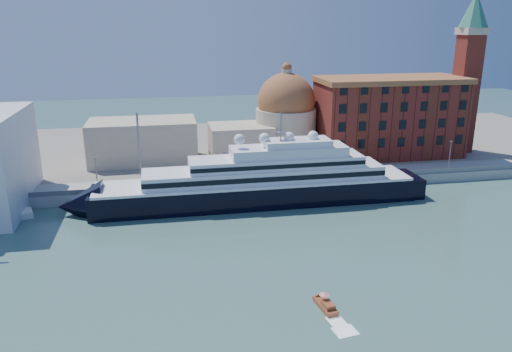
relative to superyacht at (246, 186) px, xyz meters
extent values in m
plane|color=#345B54|center=(-3.96, -23.00, -4.33)|extent=(400.00, 400.00, 0.00)
cube|color=gray|center=(-3.96, 11.00, -3.08)|extent=(180.00, 10.00, 2.50)
cube|color=slate|center=(-3.96, 52.00, -3.33)|extent=(260.00, 72.00, 2.00)
cube|color=slate|center=(-3.96, 6.50, -1.23)|extent=(180.00, 0.10, 1.20)
cube|color=black|center=(2.28, 0.00, -2.23)|extent=(74.40, 11.45, 6.20)
cone|color=black|center=(-36.82, 0.00, -2.23)|extent=(9.54, 11.45, 11.45)
cube|color=black|center=(39.48, 0.00, -2.42)|extent=(5.72, 10.49, 5.72)
cube|color=white|center=(2.28, 0.00, 1.11)|extent=(72.49, 11.64, 0.57)
cube|color=white|center=(4.19, 0.00, 2.82)|extent=(55.32, 9.54, 2.86)
cube|color=black|center=(4.19, -4.76, 2.82)|extent=(55.32, 0.15, 1.14)
cube|color=white|center=(7.05, 0.00, 5.50)|extent=(40.06, 8.58, 2.48)
cube|color=white|center=(9.91, 0.00, 7.88)|extent=(26.71, 7.63, 2.29)
cube|color=white|center=(11.82, 0.00, 9.79)|extent=(15.26, 6.68, 1.53)
cylinder|color=slate|center=(8.01, 0.00, 13.79)|extent=(0.29, 0.29, 6.68)
sphere|color=white|center=(-1.53, 0.00, 11.12)|extent=(2.48, 2.48, 2.48)
sphere|color=white|center=(4.19, 0.00, 11.12)|extent=(2.48, 2.48, 2.48)
sphere|color=white|center=(9.91, 0.00, 11.12)|extent=(2.48, 2.48, 2.48)
sphere|color=white|center=(15.64, 0.00, 11.12)|extent=(2.48, 2.48, 2.48)
cube|color=white|center=(-53.06, -0.38, -3.73)|extent=(12.73, 7.62, 1.61)
cube|color=white|center=(-51.15, 0.25, -2.42)|extent=(4.61, 3.65, 1.21)
cube|color=brown|center=(3.95, -45.95, -4.02)|extent=(2.49, 5.44, 0.87)
cube|color=brown|center=(4.08, -46.82, -3.28)|extent=(1.70, 2.37, 0.70)
cylinder|color=slate|center=(3.89, -45.52, -2.93)|extent=(0.05, 0.05, 1.40)
cone|color=red|center=(3.89, -45.52, -2.14)|extent=(1.57, 1.57, 0.35)
cube|color=maroon|center=(48.04, 29.00, 8.67)|extent=(42.00, 18.00, 22.00)
cube|color=#935630|center=(48.04, 29.00, 20.17)|extent=(43.00, 19.00, 1.50)
cube|color=maroon|center=(72.04, 29.00, 15.17)|extent=(6.00, 6.00, 35.00)
cube|color=beige|center=(72.04, 29.00, 33.67)|extent=(7.00, 7.00, 2.00)
cone|color=#397D61|center=(72.04, 29.00, 39.67)|extent=(8.40, 8.40, 10.00)
cylinder|color=beige|center=(18.04, 35.00, 4.67)|extent=(18.00, 18.00, 14.00)
sphere|color=#935630|center=(18.04, 35.00, 13.67)|extent=(17.00, 17.00, 17.00)
cylinder|color=beige|center=(18.04, 35.00, 21.67)|extent=(3.00, 3.00, 3.00)
cube|color=beige|center=(4.04, 33.00, 2.67)|extent=(18.00, 14.00, 10.00)
cube|color=beige|center=(-23.96, 35.00, 3.67)|extent=(30.00, 16.00, 12.00)
cylinder|color=slate|center=(-33.96, 8.00, 2.17)|extent=(0.24, 0.24, 8.00)
cube|color=slate|center=(-33.96, 8.00, 6.27)|extent=(0.80, 0.30, 0.25)
cylinder|color=slate|center=(-3.96, 8.00, 2.17)|extent=(0.24, 0.24, 8.00)
cube|color=slate|center=(-3.96, 8.00, 6.27)|extent=(0.80, 0.30, 0.25)
cylinder|color=slate|center=(26.04, 8.00, 2.17)|extent=(0.24, 0.24, 8.00)
cube|color=slate|center=(26.04, 8.00, 6.27)|extent=(0.80, 0.30, 0.25)
cylinder|color=slate|center=(56.04, 8.00, 2.17)|extent=(0.24, 0.24, 8.00)
cube|color=slate|center=(56.04, 8.00, 6.27)|extent=(0.80, 0.30, 0.25)
cylinder|color=slate|center=(-23.96, 10.00, 7.17)|extent=(0.50, 0.50, 18.00)
camera|label=1|loc=(-18.28, -107.68, 36.34)|focal=35.00mm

